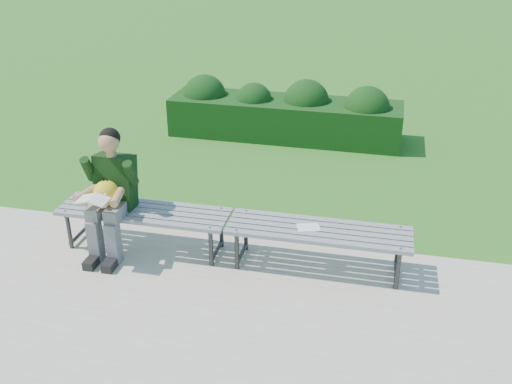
# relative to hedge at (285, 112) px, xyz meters

# --- Properties ---
(ground) EXTENTS (80.00, 80.00, 0.00)m
(ground) POSITION_rel_hedge_xyz_m (-0.08, -3.23, -0.40)
(ground) COLOR #1D7120
(ground) RESTS_ON ground
(walkway) EXTENTS (30.00, 3.50, 0.02)m
(walkway) POSITION_rel_hedge_xyz_m (-0.08, -4.98, -0.39)
(walkway) COLOR beige
(walkway) RESTS_ON ground
(hedge) EXTENTS (3.66, 0.97, 0.93)m
(hedge) POSITION_rel_hedge_xyz_m (0.00, 0.00, 0.00)
(hedge) COLOR #1A3F14
(hedge) RESTS_ON ground
(bench_left) EXTENTS (1.80, 0.50, 0.46)m
(bench_left) POSITION_rel_hedge_xyz_m (-0.84, -3.72, 0.01)
(bench_left) COLOR gray
(bench_left) RESTS_ON walkway
(bench_right) EXTENTS (1.80, 0.50, 0.46)m
(bench_right) POSITION_rel_hedge_xyz_m (0.99, -3.72, 0.01)
(bench_right) COLOR gray
(bench_right) RESTS_ON walkway
(seated_boy) EXTENTS (0.56, 0.76, 1.31)m
(seated_boy) POSITION_rel_hedge_xyz_m (-1.14, -3.82, 0.31)
(seated_boy) COLOR gray
(seated_boy) RESTS_ON walkway
(paper_sheet) EXTENTS (0.26, 0.22, 0.01)m
(paper_sheet) POSITION_rel_hedge_xyz_m (0.89, -3.72, 0.07)
(paper_sheet) COLOR white
(paper_sheet) RESTS_ON bench_right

